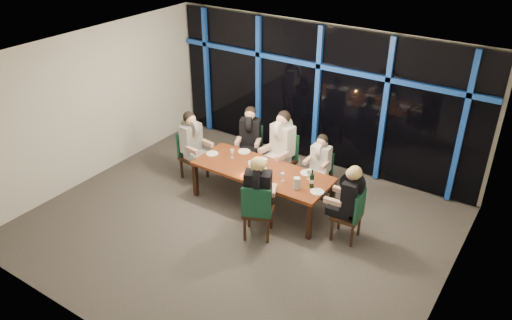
% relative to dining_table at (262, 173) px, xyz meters
% --- Properties ---
extents(room, '(7.04, 7.00, 3.02)m').
position_rel_dining_table_xyz_m(room, '(0.00, -0.80, 1.34)').
color(room, '#514C48').
rests_on(room, ground).
extents(window_wall, '(6.86, 0.43, 2.94)m').
position_rel_dining_table_xyz_m(window_wall, '(0.01, 2.13, 0.87)').
color(window_wall, black).
rests_on(window_wall, ground).
extents(dining_table, '(2.60, 1.00, 0.75)m').
position_rel_dining_table_xyz_m(dining_table, '(0.00, 0.00, 0.00)').
color(dining_table, brown).
rests_on(dining_table, ground).
extents(chair_far_left, '(0.60, 0.60, 0.99)m').
position_rel_dining_table_xyz_m(chair_far_left, '(-0.93, 1.01, -0.13)').
color(chair_far_left, black).
rests_on(chair_far_left, ground).
extents(chair_far_mid, '(0.57, 0.57, 1.07)m').
position_rel_dining_table_xyz_m(chair_far_mid, '(-0.09, 0.95, -0.08)').
color(chair_far_mid, black).
rests_on(chair_far_mid, ground).
extents(chair_far_right, '(0.42, 0.42, 0.87)m').
position_rel_dining_table_xyz_m(chair_far_right, '(0.72, 0.98, -0.20)').
color(chair_far_right, black).
rests_on(chair_far_right, ground).
extents(chair_end_left, '(0.52, 0.52, 1.00)m').
position_rel_dining_table_xyz_m(chair_end_left, '(-1.79, 0.08, -0.12)').
color(chair_end_left, black).
rests_on(chair_end_left, ground).
extents(chair_end_right, '(0.48, 0.48, 0.97)m').
position_rel_dining_table_xyz_m(chair_end_right, '(1.84, -0.07, -0.14)').
color(chair_end_right, black).
rests_on(chair_end_right, ground).
extents(chair_near_mid, '(0.65, 0.65, 1.06)m').
position_rel_dining_table_xyz_m(chair_near_mid, '(0.50, -0.91, -0.09)').
color(chair_near_mid, black).
rests_on(chair_near_mid, ground).
extents(diner_far_left, '(0.61, 0.68, 0.96)m').
position_rel_dining_table_xyz_m(diner_far_left, '(-0.90, 0.93, 0.26)').
color(diner_far_left, black).
rests_on(diner_far_left, ground).
extents(diner_far_mid, '(0.58, 0.71, 1.04)m').
position_rel_dining_table_xyz_m(diner_far_mid, '(-0.11, 0.86, 0.34)').
color(diner_far_mid, silver).
rests_on(diner_far_mid, ground).
extents(diner_far_right, '(0.44, 0.55, 0.85)m').
position_rel_dining_table_xyz_m(diner_far_right, '(0.72, 0.91, 0.15)').
color(diner_far_right, silver).
rests_on(diner_far_right, ground).
extents(diner_end_left, '(0.65, 0.53, 0.97)m').
position_rel_dining_table_xyz_m(diner_end_left, '(-1.71, 0.07, 0.27)').
color(diner_end_left, black).
rests_on(diner_end_left, ground).
extents(diner_end_right, '(0.62, 0.50, 0.94)m').
position_rel_dining_table_xyz_m(diner_end_right, '(1.75, -0.08, 0.24)').
color(diner_end_right, black).
rests_on(diner_end_right, ground).
extents(diner_near_mid, '(0.66, 0.73, 1.03)m').
position_rel_dining_table_xyz_m(diner_near_mid, '(0.46, -0.83, 0.33)').
color(diner_near_mid, black).
rests_on(diner_near_mid, ground).
extents(plate_far_left, '(0.24, 0.24, 0.01)m').
position_rel_dining_table_xyz_m(plate_far_left, '(-0.68, 0.41, 0.08)').
color(plate_far_left, white).
rests_on(plate_far_left, dining_table).
extents(plate_far_mid, '(0.24, 0.24, 0.01)m').
position_rel_dining_table_xyz_m(plate_far_mid, '(-0.20, 0.30, 0.08)').
color(plate_far_mid, white).
rests_on(plate_far_mid, dining_table).
extents(plate_far_right, '(0.24, 0.24, 0.01)m').
position_rel_dining_table_xyz_m(plate_far_right, '(0.74, 0.35, 0.08)').
color(plate_far_right, white).
rests_on(plate_far_right, dining_table).
extents(plate_end_left, '(0.24, 0.24, 0.01)m').
position_rel_dining_table_xyz_m(plate_end_left, '(-1.15, -0.01, 0.08)').
color(plate_end_left, white).
rests_on(plate_end_left, dining_table).
extents(plate_end_right, '(0.24, 0.24, 0.01)m').
position_rel_dining_table_xyz_m(plate_end_right, '(1.19, -0.12, 0.08)').
color(plate_end_right, white).
rests_on(plate_end_right, dining_table).
extents(plate_near_mid, '(0.24, 0.24, 0.01)m').
position_rel_dining_table_xyz_m(plate_near_mid, '(0.24, -0.31, 0.08)').
color(plate_near_mid, white).
rests_on(plate_near_mid, dining_table).
extents(wine_bottle, '(0.08, 0.08, 0.35)m').
position_rel_dining_table_xyz_m(wine_bottle, '(1.04, -0.03, 0.20)').
color(wine_bottle, black).
rests_on(wine_bottle, dining_table).
extents(water_pitcher, '(0.13, 0.12, 0.21)m').
position_rel_dining_table_xyz_m(water_pitcher, '(0.84, -0.21, 0.18)').
color(water_pitcher, silver).
rests_on(water_pitcher, dining_table).
extents(tea_light, '(0.05, 0.05, 0.03)m').
position_rel_dining_table_xyz_m(tea_light, '(-0.14, -0.32, 0.08)').
color(tea_light, '#FFAA4C').
rests_on(tea_light, dining_table).
extents(wine_glass_a, '(0.06, 0.06, 0.16)m').
position_rel_dining_table_xyz_m(wine_glass_a, '(-0.21, -0.09, 0.19)').
color(wine_glass_a, silver).
rests_on(wine_glass_a, dining_table).
extents(wine_glass_b, '(0.07, 0.07, 0.19)m').
position_rel_dining_table_xyz_m(wine_glass_b, '(0.02, 0.09, 0.21)').
color(wine_glass_b, silver).
rests_on(wine_glass_b, dining_table).
extents(wine_glass_c, '(0.06, 0.06, 0.16)m').
position_rel_dining_table_xyz_m(wine_glass_c, '(0.51, -0.13, 0.19)').
color(wine_glass_c, silver).
rests_on(wine_glass_c, dining_table).
extents(wine_glass_d, '(0.07, 0.07, 0.17)m').
position_rel_dining_table_xyz_m(wine_glass_d, '(-0.74, 0.09, 0.19)').
color(wine_glass_d, silver).
rests_on(wine_glass_d, dining_table).
extents(wine_glass_e, '(0.08, 0.08, 0.19)m').
position_rel_dining_table_xyz_m(wine_glass_e, '(0.87, 0.18, 0.21)').
color(wine_glass_e, white).
rests_on(wine_glass_e, dining_table).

